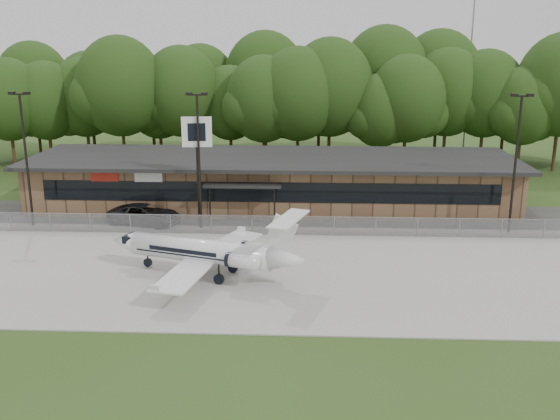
{
  "coord_description": "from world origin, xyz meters",
  "views": [
    {
      "loc": [
        3.03,
        -28.46,
        13.88
      ],
      "look_at": [
        1.19,
        12.0,
        2.78
      ],
      "focal_mm": 40.0,
      "sensor_mm": 36.0,
      "label": 1
    }
  ],
  "objects_px": {
    "terminal": "(272,180)",
    "business_jet": "(208,253)",
    "pole_sign": "(197,144)",
    "suv": "(145,215)"
  },
  "relations": [
    {
      "from": "suv",
      "to": "pole_sign",
      "type": "distance_m",
      "value": 7.21
    },
    {
      "from": "business_jet",
      "to": "suv",
      "type": "height_order",
      "value": "business_jet"
    },
    {
      "from": "pole_sign",
      "to": "business_jet",
      "type": "bearing_deg",
      "value": -83.06
    },
    {
      "from": "terminal",
      "to": "business_jet",
      "type": "bearing_deg",
      "value": -99.39
    },
    {
      "from": "terminal",
      "to": "business_jet",
      "type": "xyz_separation_m",
      "value": [
        -2.87,
        -17.34,
        -0.63
      ]
    },
    {
      "from": "business_jet",
      "to": "pole_sign",
      "type": "xyz_separation_m",
      "value": [
        -2.28,
        10.19,
        4.91
      ]
    },
    {
      "from": "terminal",
      "to": "business_jet",
      "type": "distance_m",
      "value": 17.59
    },
    {
      "from": "terminal",
      "to": "suv",
      "type": "height_order",
      "value": "terminal"
    },
    {
      "from": "terminal",
      "to": "suv",
      "type": "distance_m",
      "value": 11.62
    },
    {
      "from": "business_jet",
      "to": "pole_sign",
      "type": "relative_size",
      "value": 1.51
    }
  ]
}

